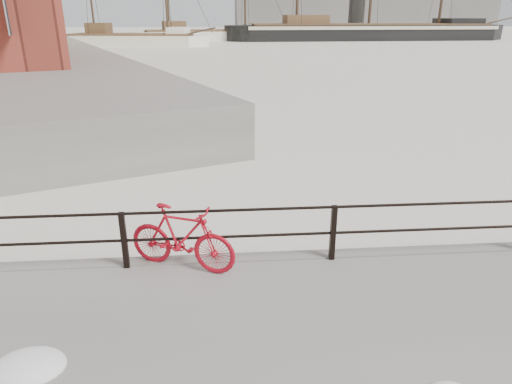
# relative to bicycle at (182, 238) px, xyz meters

# --- Properties ---
(ground) EXTENTS (400.00, 400.00, 0.00)m
(ground) POSITION_rel_bicycle_xyz_m (2.55, 0.25, -0.91)
(ground) COLOR white
(ground) RESTS_ON ground
(guardrail) EXTENTS (28.00, 0.10, 1.00)m
(guardrail) POSITION_rel_bicycle_xyz_m (2.55, 0.10, -0.06)
(guardrail) COLOR black
(guardrail) RESTS_ON promenade
(bicycle) EXTENTS (1.83, 0.98, 1.13)m
(bicycle) POSITION_rel_bicycle_xyz_m (0.00, 0.00, 0.00)
(bicycle) COLOR #AF0B1A
(bicycle) RESTS_ON promenade
(barque_black) EXTENTS (62.10, 22.31, 34.65)m
(barque_black) POSITION_rel_bicycle_xyz_m (29.49, 83.38, -0.91)
(barque_black) COLOR black
(barque_black) RESTS_ON ground
(schooner_mid) EXTENTS (33.37, 19.45, 22.30)m
(schooner_mid) POSITION_rel_bicycle_xyz_m (-0.90, 83.16, -0.91)
(schooner_mid) COLOR white
(schooner_mid) RESTS_ON ground
(schooner_left) EXTENTS (26.45, 15.00, 18.95)m
(schooner_left) POSITION_rel_bicycle_xyz_m (-12.33, 67.99, -0.91)
(schooner_left) COLOR white
(schooner_left) RESTS_ON ground
(industrial_east) EXTENTS (20.00, 16.00, 14.00)m
(industrial_east) POSITION_rel_bicycle_xyz_m (80.55, 150.25, 6.09)
(industrial_east) COLOR gray
(industrial_east) RESTS_ON ground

